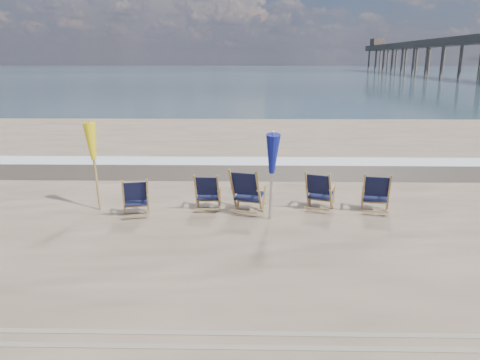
{
  "coord_description": "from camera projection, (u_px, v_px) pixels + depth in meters",
  "views": [
    {
      "loc": [
        0.21,
        -7.5,
        3.42
      ],
      "look_at": [
        0.0,
        2.2,
        0.9
      ],
      "focal_mm": 35.0,
      "sensor_mm": 36.0,
      "label": 1
    }
  ],
  "objects": [
    {
      "name": "fishing_pier",
      "position": [
        477.0,
        51.0,
        77.79
      ],
      "size": [
        4.4,
        140.0,
        9.3
      ],
      "primitive_type": null,
      "color": "brown",
      "rests_on": "ground"
    },
    {
      "name": "beach_chair_0",
      "position": [
        148.0,
        197.0,
        10.32
      ],
      "size": [
        0.73,
        0.78,
        0.92
      ],
      "primitive_type": null,
      "rotation": [
        0.0,
        0.0,
        3.37
      ],
      "color": "black",
      "rests_on": "ground"
    },
    {
      "name": "umbrella_blue",
      "position": [
        272.0,
        157.0,
        9.8
      ],
      "size": [
        0.3,
        0.3,
        1.94
      ],
      "color": "#A5A5AD",
      "rests_on": "ground"
    },
    {
      "name": "beach_chair_2",
      "position": [
        259.0,
        193.0,
        10.34
      ],
      "size": [
        0.91,
        0.96,
        1.09
      ],
      "primitive_type": null,
      "rotation": [
        0.0,
        0.0,
        2.83
      ],
      "color": "black",
      "rests_on": "ground"
    },
    {
      "name": "beach_chair_4",
      "position": [
        389.0,
        194.0,
        10.43
      ],
      "size": [
        0.76,
        0.82,
        0.98
      ],
      "primitive_type": null,
      "rotation": [
        0.0,
        0.0,
        2.94
      ],
      "color": "black",
      "rests_on": "ground"
    },
    {
      "name": "beach_chair_3",
      "position": [
        330.0,
        192.0,
        10.59
      ],
      "size": [
        0.83,
        0.88,
        0.97
      ],
      "primitive_type": null,
      "rotation": [
        0.0,
        0.0,
        2.77
      ],
      "color": "black",
      "rests_on": "ground"
    },
    {
      "name": "umbrella_yellow",
      "position": [
        93.0,
        146.0,
        10.57
      ],
      "size": [
        0.3,
        0.3,
        2.02
      ],
      "color": "#9D7A46",
      "rests_on": "ground"
    },
    {
      "name": "wet_sand_strip",
      "position": [
        243.0,
        171.0,
        14.7
      ],
      "size": [
        200.0,
        2.6,
        0.0
      ],
      "primitive_type": "cube",
      "color": "#42362A",
      "rests_on": "ground"
    },
    {
      "name": "ocean",
      "position": [
        250.0,
        72.0,
        132.0
      ],
      "size": [
        400.0,
        400.0,
        0.0
      ],
      "primitive_type": "plane",
      "color": "#364D5A",
      "rests_on": "ground"
    },
    {
      "name": "beach_chair_1",
      "position": [
        218.0,
        193.0,
        10.66
      ],
      "size": [
        0.62,
        0.69,
        0.92
      ],
      "primitive_type": null,
      "rotation": [
        0.0,
        0.0,
        3.1
      ],
      "color": "black",
      "rests_on": "ground"
    },
    {
      "name": "surf_foam",
      "position": [
        244.0,
        161.0,
        16.16
      ],
      "size": [
        200.0,
        1.4,
        0.01
      ],
      "primitive_type": "cube",
      "color": "silver",
      "rests_on": "ground"
    }
  ]
}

